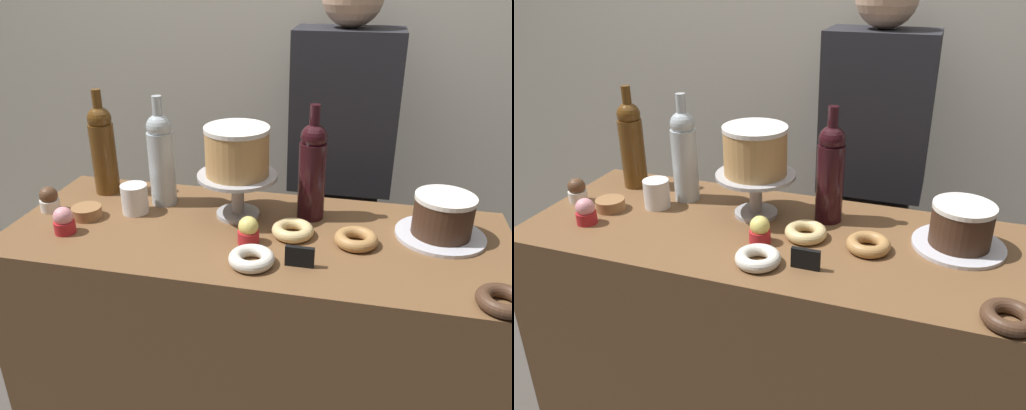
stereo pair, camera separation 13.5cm
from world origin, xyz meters
TOP-DOWN VIEW (x-y plane):
  - back_wall at (0.00, 0.84)m, footprint 6.00×0.05m
  - display_counter at (0.00, 0.00)m, footprint 1.35×0.54m
  - cake_stand_pedestal at (-0.07, 0.09)m, footprint 0.22×0.22m
  - white_layer_cake at (-0.07, 0.09)m, footprint 0.18×0.18m
  - silver_serving_platter at (0.48, 0.08)m, footprint 0.23×0.23m
  - chocolate_round_cake at (0.48, 0.08)m, footprint 0.15×0.15m
  - wine_bottle_dark_red at (0.13, 0.12)m, footprint 0.08×0.08m
  - wine_bottle_amber at (-0.52, 0.17)m, footprint 0.08×0.08m
  - wine_bottle_clear at (-0.31, 0.13)m, footprint 0.08×0.08m
  - cupcake_strawberry at (-0.50, -0.12)m, footprint 0.06×0.06m
  - cupcake_chocolate at (-0.62, 0.00)m, footprint 0.06×0.06m
  - cupcake_lemon at (-0.01, -0.06)m, footprint 0.06×0.06m
  - donut_sugar at (0.03, -0.16)m, footprint 0.11×0.11m
  - donut_maple at (0.27, -0.01)m, footprint 0.11×0.11m
  - donut_glazed at (0.10, -0.00)m, footprint 0.11×0.11m
  - donut_chocolate at (0.58, -0.22)m, footprint 0.11×0.11m
  - cookie_stack at (-0.49, -0.02)m, footprint 0.08×0.08m
  - price_sign_chalkboard at (0.14, -0.15)m, footprint 0.07×0.01m
  - coffee_cup_ceramic at (-0.37, 0.04)m, footprint 0.08×0.08m
  - barista_figure at (0.18, 0.59)m, footprint 0.36×0.22m

SIDE VIEW (x-z plane):
  - display_counter at x=0.00m, z-range 0.00..0.93m
  - barista_figure at x=0.18m, z-range 0.04..1.64m
  - silver_serving_platter at x=0.48m, z-range 0.93..0.94m
  - donut_sugar at x=0.03m, z-range 0.93..0.96m
  - donut_maple at x=0.27m, z-range 0.93..0.96m
  - donut_glazed at x=0.10m, z-range 0.93..0.96m
  - donut_chocolate at x=0.58m, z-range 0.93..0.96m
  - cookie_stack at x=-0.49m, z-range 0.93..0.96m
  - price_sign_chalkboard at x=0.14m, z-range 0.93..0.98m
  - cupcake_strawberry at x=-0.50m, z-range 0.93..1.00m
  - cupcake_chocolate at x=-0.62m, z-range 0.93..1.00m
  - cupcake_lemon at x=-0.01m, z-range 0.93..1.00m
  - coffee_cup_ceramic at x=-0.37m, z-range 0.93..1.02m
  - chocolate_round_cake at x=0.48m, z-range 0.94..1.05m
  - cake_stand_pedestal at x=-0.07m, z-range 0.95..1.08m
  - wine_bottle_dark_red at x=0.13m, z-range 0.91..1.24m
  - wine_bottle_amber at x=-0.52m, z-range 0.91..1.24m
  - wine_bottle_clear at x=-0.31m, z-range 0.91..1.24m
  - white_layer_cake at x=-0.07m, z-range 1.06..1.19m
  - back_wall at x=0.00m, z-range 0.00..2.60m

